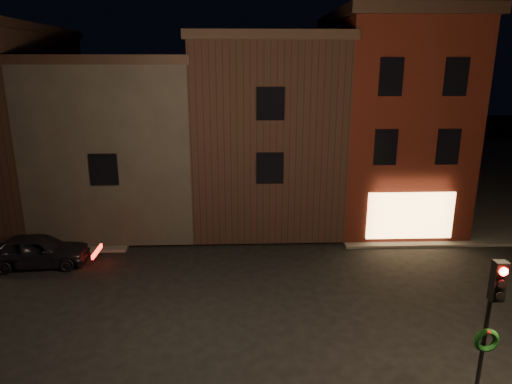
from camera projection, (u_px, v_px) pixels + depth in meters
ground at (237, 308)px, 15.82m from camera, size 120.00×120.00×0.00m
sidewalk_far_right at (492, 171)px, 35.78m from camera, size 30.00×30.00×0.12m
corner_building at (389, 119)px, 23.76m from camera, size 6.50×8.50×10.50m
row_building_a at (264, 127)px, 24.66m from camera, size 7.30×10.30×9.40m
row_building_b at (129, 137)px, 24.53m from camera, size 7.80×10.30×8.40m
traffic_signal at (490, 317)px, 9.97m from camera, size 0.58×0.38×4.05m
parked_car_a at (38, 250)px, 18.91m from camera, size 4.17×1.92×1.38m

